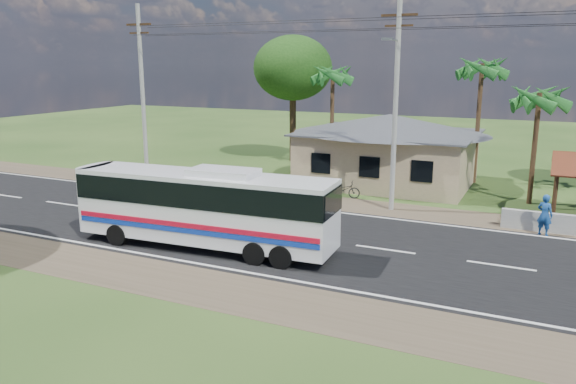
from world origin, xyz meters
name	(u,v)px	position (x,y,z in m)	size (l,w,h in m)	color
ground	(287,236)	(0.00, 0.00, 0.00)	(120.00, 120.00, 0.00)	#244016
road	(287,236)	(0.00, 0.00, 0.01)	(120.00, 16.00, 0.03)	black
house	(389,142)	(1.00, 13.00, 2.64)	(12.40, 10.00, 5.00)	tan
utility_poles	(389,99)	(2.67, 6.49, 5.77)	(32.80, 2.22, 11.00)	#9E9E99
palm_near	(539,98)	(9.50, 11.00, 5.71)	(2.80, 2.80, 6.70)	#47301E
palm_mid	(482,69)	(6.00, 15.50, 7.16)	(2.80, 2.80, 8.20)	#47301E
palm_far	(333,75)	(-4.00, 16.00, 6.68)	(2.80, 2.80, 7.70)	#47301E
tree_behind_house	(293,68)	(-8.00, 18.00, 7.12)	(6.00, 6.00, 9.61)	#47301E
coach_bus	(205,203)	(-2.32, -2.95, 1.95)	(11.13, 3.01, 3.42)	silver
motorcycle	(343,189)	(-0.17, 7.87, 0.50)	(0.67, 1.91, 1.00)	black
person	(545,215)	(10.33, 4.99, 0.94)	(0.69, 0.45, 1.88)	#19488E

